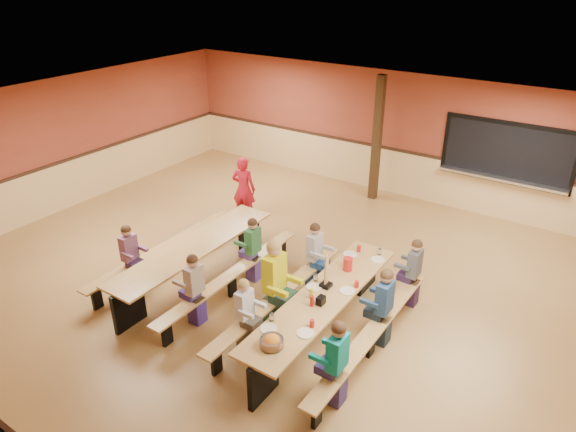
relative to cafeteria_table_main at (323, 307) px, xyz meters
The scene contains 23 objects.
ground 1.71m from the cafeteria_table_main, 150.49° to the left, with size 12.00×12.00×0.00m, color olive.
room_envelope 1.64m from the cafeteria_table_main, 150.49° to the left, with size 12.04×10.04×3.02m.
kitchen_pass_through 5.96m from the cafeteria_table_main, 78.43° to the left, with size 2.78×0.28×1.38m.
structural_post 5.54m from the cafeteria_table_main, 107.29° to the left, with size 0.18×0.18×3.00m, color black.
cafeteria_table_main is the anchor object (origin of this frame).
cafeteria_table_second 2.68m from the cafeteria_table_main, behind, with size 1.91×3.70×0.74m.
seated_child_white_left 1.21m from the cafeteria_table_main, 133.16° to the right, with size 0.36×0.29×1.19m, color silver, non-canonical shape.
seated_adult_yellow 0.86m from the cafeteria_table_main, behind, with size 0.50×0.41×1.47m, color yellow, non-canonical shape.
seated_child_grey_left 1.37m from the cafeteria_table_main, 127.12° to the left, with size 0.38×0.31×1.24m, color #AEAEAE, non-canonical shape.
seated_child_teal_right 1.36m from the cafeteria_table_main, 52.46° to the right, with size 0.40×0.33×1.28m, color #0C8684, non-canonical shape.
seated_child_navy_right 0.91m from the cafeteria_table_main, 23.42° to the left, with size 0.40×0.33×1.28m, color navy, non-canonical shape.
seated_child_char_right 1.76m from the cafeteria_table_main, 61.98° to the left, with size 0.37×0.31×1.22m, color #45494E, non-canonical shape.
seated_child_purple_sec 3.58m from the cafeteria_table_main, 168.30° to the right, with size 0.37×0.30×1.21m, color #7D4C73, non-canonical shape.
seated_child_green_sec 1.97m from the cafeteria_table_main, 160.12° to the left, with size 0.37×0.31×1.22m, color #2F6B3B, non-canonical shape.
seated_child_tan_sec 2.04m from the cafeteria_table_main, 155.56° to the right, with size 0.38×0.31×1.23m, color #A59084, non-canonical shape.
standing_woman 4.31m from the cafeteria_table_main, 144.51° to the left, with size 0.54×0.36×1.49m, color red.
punch_pitcher 0.90m from the cafeteria_table_main, 92.92° to the left, with size 0.16×0.16×0.22m, color red.
chip_bowl 1.39m from the cafeteria_table_main, 89.77° to the right, with size 0.32×0.32×0.15m, color orange, non-canonical shape.
napkin_dispenser 0.35m from the cafeteria_table_main, 71.52° to the right, with size 0.10×0.14×0.13m, color black.
condiment_mustard 0.36m from the cafeteria_table_main, 128.89° to the right, with size 0.06×0.06×0.17m, color yellow.
condiment_ketchup 0.44m from the cafeteria_table_main, 92.85° to the right, with size 0.06×0.06×0.17m, color #B2140F.
table_paddle 0.43m from the cafeteria_table_main, 112.82° to the left, with size 0.16×0.16×0.56m.
place_settings 0.27m from the cafeteria_table_main, 90.00° to the left, with size 0.65×3.30×0.11m, color beige, non-canonical shape.
Camera 1 is at (4.53, -6.40, 5.26)m, focal length 32.00 mm.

